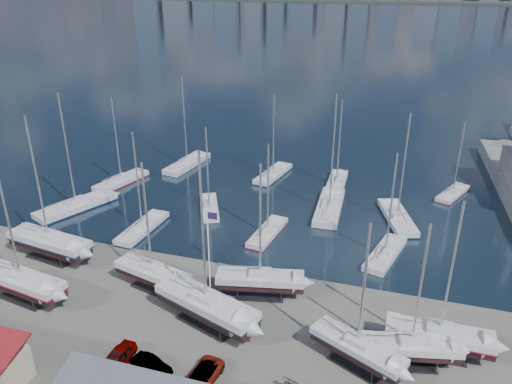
% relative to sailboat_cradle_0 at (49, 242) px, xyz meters
% --- Properties ---
extents(ground, '(1400.00, 1400.00, 0.00)m').
position_rel_sailboat_cradle_0_xyz_m(ground, '(22.19, -5.14, -2.17)').
color(ground, '#605E59').
rests_on(ground, ground).
extents(water, '(1400.00, 600.00, 0.40)m').
position_rel_sailboat_cradle_0_xyz_m(water, '(22.19, 304.86, -2.32)').
color(water, '#182938').
rests_on(water, ground).
extents(far_shore, '(1400.00, 80.00, 2.20)m').
position_rel_sailboat_cradle_0_xyz_m(far_shore, '(22.19, 564.86, -1.07)').
color(far_shore, '#2D332D').
rests_on(far_shore, ground).
extents(sailboat_cradle_0, '(11.47, 4.72, 17.84)m').
position_rel_sailboat_cradle_0_xyz_m(sailboat_cradle_0, '(0.00, 0.00, 0.00)').
color(sailboat_cradle_0, '#2D2D33').
rests_on(sailboat_cradle_0, ground).
extents(sailboat_cradle_1, '(10.74, 4.50, 16.76)m').
position_rel_sailboat_cradle_0_xyz_m(sailboat_cradle_1, '(2.65, -7.82, -0.06)').
color(sailboat_cradle_1, '#2D2D33').
rests_on(sailboat_cradle_1, ground).
extents(sailboat_cradle_2, '(9.38, 4.67, 14.84)m').
position_rel_sailboat_cradle_0_xyz_m(sailboat_cradle_2, '(14.93, -2.11, -0.15)').
color(sailboat_cradle_2, '#2D2D33').
rests_on(sailboat_cradle_2, ground).
extents(sailboat_cradle_3, '(11.79, 6.91, 18.22)m').
position_rel_sailboat_cradle_0_xyz_m(sailboat_cradle_3, '(22.84, -5.90, 0.02)').
color(sailboat_cradle_3, '#2D2D33').
rests_on(sailboat_cradle_3, ground).
extents(sailboat_cradle_4, '(9.64, 4.48, 15.25)m').
position_rel_sailboat_cradle_0_xyz_m(sailboat_cradle_4, '(26.56, 0.06, -0.13)').
color(sailboat_cradle_4, '#2D2D33').
rests_on(sailboat_cradle_4, ground).
extents(sailboat_cradle_5, '(8.96, 6.02, 14.31)m').
position_rel_sailboat_cradle_0_xyz_m(sailboat_cradle_5, '(37.71, -7.45, -0.18)').
color(sailboat_cradle_5, '#2D2D33').
rests_on(sailboat_cradle_5, ground).
extents(sailboat_cradle_6, '(9.54, 2.71, 15.45)m').
position_rel_sailboat_cradle_0_xyz_m(sailboat_cradle_6, '(44.58, -3.68, -0.12)').
color(sailboat_cradle_6, '#2D2D33').
rests_on(sailboat_cradle_6, ground).
extents(sailboat_cradle_7, '(8.92, 4.25, 14.18)m').
position_rel_sailboat_cradle_0_xyz_m(sailboat_cradle_7, '(42.18, -5.91, -0.18)').
color(sailboat_cradle_7, '#2D2D33').
rests_on(sailboat_cradle_7, ground).
extents(sailboat_moored_0, '(8.08, 12.44, 18.11)m').
position_rel_sailboat_cradle_0_xyz_m(sailboat_moored_0, '(-5.26, 12.37, -1.85)').
color(sailboat_moored_0, black).
rests_on(sailboat_moored_0, water).
extents(sailboat_moored_1, '(5.50, 10.47, 15.07)m').
position_rel_sailboat_cradle_0_xyz_m(sailboat_moored_1, '(-4.10, 22.90, -1.86)').
color(sailboat_moored_1, black).
rests_on(sailboat_moored_1, water).
extents(sailboat_moored_2, '(4.73, 11.39, 16.68)m').
position_rel_sailboat_cradle_0_xyz_m(sailboat_moored_2, '(3.00, 33.27, -1.84)').
color(sailboat_moored_2, black).
rests_on(sailboat_moored_2, water).
extents(sailboat_moored_3, '(3.29, 9.91, 14.61)m').
position_rel_sailboat_cradle_0_xyz_m(sailboat_moored_3, '(7.27, 9.31, -1.86)').
color(sailboat_moored_3, black).
rests_on(sailboat_moored_3, water).
extents(sailboat_moored_4, '(5.92, 8.99, 13.24)m').
position_rel_sailboat_cradle_0_xyz_m(sailboat_moored_4, '(13.46, 17.86, -1.84)').
color(sailboat_moored_4, black).
rests_on(sailboat_moored_4, water).
extents(sailboat_moored_5, '(4.55, 10.30, 14.89)m').
position_rel_sailboat_cradle_0_xyz_m(sailboat_moored_5, '(18.97, 33.09, -1.86)').
color(sailboat_moored_5, black).
rests_on(sailboat_moored_5, water).
extents(sailboat_moored_6, '(3.57, 9.14, 13.30)m').
position_rel_sailboat_cradle_0_xyz_m(sailboat_moored_6, '(23.69, 13.12, -1.86)').
color(sailboat_moored_6, black).
rests_on(sailboat_moored_6, water).
extents(sailboat_moored_7, '(3.91, 12.15, 18.13)m').
position_rel_sailboat_cradle_0_xyz_m(sailboat_moored_7, '(30.29, 22.80, -1.84)').
color(sailboat_moored_7, black).
rests_on(sailboat_moored_7, water).
extents(sailboat_moored_8, '(3.04, 9.97, 14.80)m').
position_rel_sailboat_cradle_0_xyz_m(sailboat_moored_8, '(29.86, 32.50, -1.86)').
color(sailboat_moored_8, black).
rests_on(sailboat_moored_8, water).
extents(sailboat_moored_9, '(4.91, 9.75, 14.18)m').
position_rel_sailboat_cradle_0_xyz_m(sailboat_moored_9, '(38.95, 12.08, -1.84)').
color(sailboat_moored_9, black).
rests_on(sailboat_moored_9, water).
extents(sailboat_moored_10, '(6.27, 11.23, 16.19)m').
position_rel_sailboat_cradle_0_xyz_m(sailboat_moored_10, '(39.90, 22.49, -1.86)').
color(sailboat_moored_10, black).
rests_on(sailboat_moored_10, water).
extents(sailboat_moored_11, '(5.55, 8.47, 12.35)m').
position_rel_sailboat_cradle_0_xyz_m(sailboat_moored_11, '(47.77, 33.76, -1.86)').
color(sailboat_moored_11, black).
rests_on(sailboat_moored_11, water).
extents(car_a, '(2.04, 4.67, 1.57)m').
position_rel_sailboat_cradle_0_xyz_m(car_a, '(17.44, -13.75, -1.38)').
color(car_a, gray).
rests_on(car_a, ground).
extents(car_b, '(4.09, 2.30, 1.28)m').
position_rel_sailboat_cradle_0_xyz_m(car_b, '(20.66, -13.36, -1.53)').
color(car_b, gray).
rests_on(car_b, ground).
extents(car_c, '(2.83, 5.07, 1.34)m').
position_rel_sailboat_cradle_0_xyz_m(car_c, '(25.41, -13.36, -1.50)').
color(car_c, gray).
rests_on(car_c, ground).
extents(flagpole, '(1.06, 0.12, 11.97)m').
position_rel_sailboat_cradle_0_xyz_m(flagpole, '(22.83, -4.49, 4.73)').
color(flagpole, white).
rests_on(flagpole, ground).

